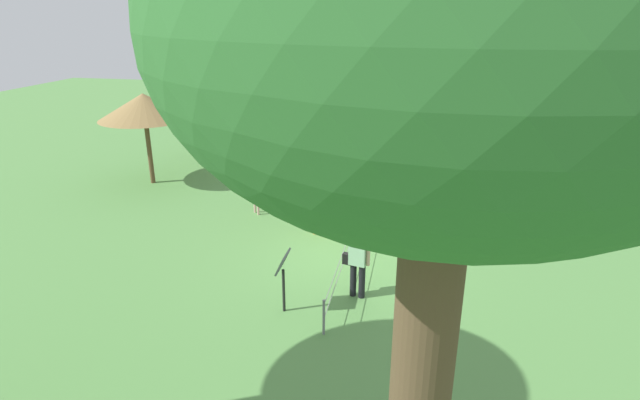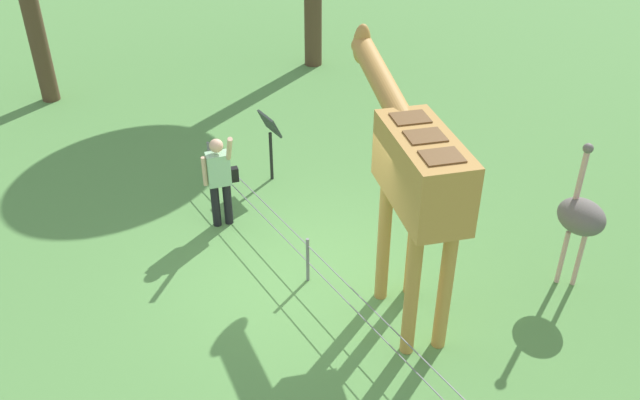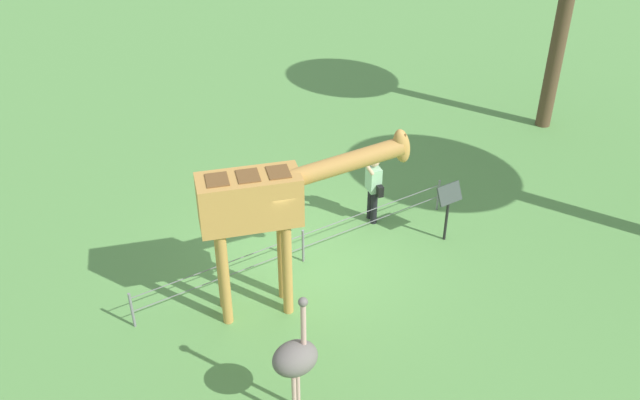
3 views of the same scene
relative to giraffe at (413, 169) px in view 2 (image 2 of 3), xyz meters
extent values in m
plane|color=#568E47|center=(1.17, 0.78, -2.23)|extent=(60.00, 60.00, 0.00)
cylinder|color=#BC8942|center=(0.32, 0.13, -1.27)|extent=(0.18, 0.18, 1.91)
cylinder|color=#BC8942|center=(0.18, -0.29, -1.27)|extent=(0.18, 0.18, 1.91)
cylinder|color=#BC8942|center=(-0.73, 0.47, -1.27)|extent=(0.18, 0.18, 1.91)
cylinder|color=#BC8942|center=(-0.87, 0.06, -1.27)|extent=(0.18, 0.18, 1.91)
cube|color=#BC8942|center=(-0.27, 0.09, 0.14)|extent=(1.83, 1.20, 0.90)
cube|color=brown|center=(0.20, -0.07, 0.60)|extent=(0.48, 0.53, 0.02)
cube|color=brown|center=(-0.27, 0.09, 0.60)|extent=(0.48, 0.53, 0.02)
cube|color=brown|center=(-0.75, 0.25, 0.60)|extent=(0.48, 0.53, 0.02)
cylinder|color=#BC8942|center=(1.24, -0.41, 0.60)|extent=(2.07, 0.96, 0.71)
ellipsoid|color=#BC8942|center=(2.20, -0.73, 0.80)|extent=(0.46, 0.37, 0.68)
cylinder|color=brown|center=(2.20, -0.67, 0.98)|extent=(0.05, 0.05, 0.14)
cylinder|color=brown|center=(2.20, -0.79, 0.98)|extent=(0.05, 0.05, 0.14)
cylinder|color=black|center=(3.17, 1.18, -1.84)|extent=(0.14, 0.14, 0.78)
cylinder|color=black|center=(3.21, 1.37, -1.84)|extent=(0.14, 0.14, 0.78)
cube|color=#93C699|center=(3.19, 1.27, -1.17)|extent=(0.32, 0.41, 0.55)
sphere|color=#D8AD8C|center=(3.19, 1.27, -0.76)|extent=(0.22, 0.22, 0.22)
cylinder|color=#D8AD8C|center=(2.92, 1.17, -0.71)|extent=(0.36, 0.16, 0.51)
cylinder|color=#D8AD8C|center=(3.24, 1.49, -1.18)|extent=(0.08, 0.08, 0.50)
cube|color=black|center=(3.19, 1.05, -1.35)|extent=(0.16, 0.22, 0.24)
cylinder|color=#CC9E93|center=(-0.81, -2.28, -1.78)|extent=(0.07, 0.07, 0.90)
cylinder|color=#CC9E93|center=(-0.97, -2.44, -1.78)|extent=(0.07, 0.07, 0.90)
ellipsoid|color=#66605B|center=(-0.89, -2.36, -1.05)|extent=(0.70, 0.56, 0.49)
cylinder|color=#CC9E93|center=(-0.74, -2.36, -0.50)|extent=(0.08, 0.08, 0.80)
sphere|color=#66605B|center=(-0.74, -2.36, -0.05)|extent=(0.14, 0.14, 0.14)
cylinder|color=black|center=(4.06, -0.12, -1.75)|extent=(0.06, 0.06, 0.95)
cube|color=#333D38|center=(4.06, -0.12, -1.10)|extent=(0.56, 0.21, 0.38)
cylinder|color=slate|center=(1.17, 0.83, -1.85)|extent=(0.05, 0.05, 0.75)
cylinder|color=slate|center=(4.67, 0.83, -1.85)|extent=(0.05, 0.05, 0.75)
cube|color=slate|center=(1.17, 0.83, -1.59)|extent=(7.00, 0.01, 0.01)
cube|color=slate|center=(1.17, 0.83, -1.89)|extent=(7.00, 0.01, 0.01)
camera|label=1|loc=(12.61, 2.40, 3.58)|focal=28.25mm
camera|label=2|loc=(-5.44, 4.73, 4.08)|focal=37.24mm
camera|label=3|loc=(-4.35, -8.47, 6.19)|focal=38.17mm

